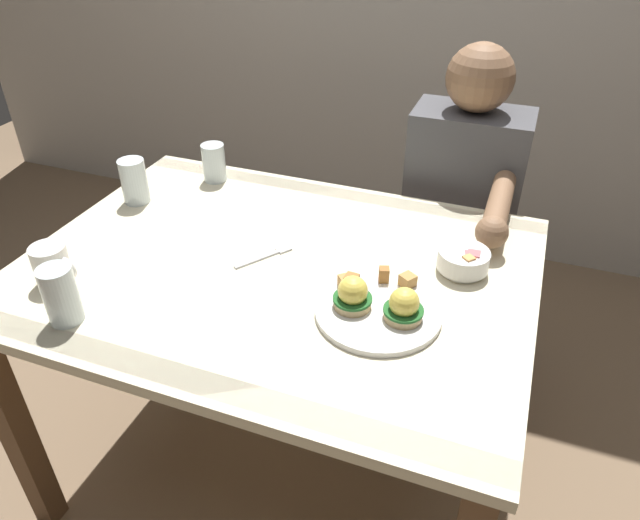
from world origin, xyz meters
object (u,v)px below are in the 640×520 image
fruit_bowl (464,261)px  diner_person (460,208)px  fork (267,256)px  eggs_benedict_plate (378,305)px  coffee_mug (52,264)px  water_glass_extra (62,298)px  dining_table (278,300)px  water_glass_near (134,183)px  water_glass_far (214,165)px

fruit_bowl → diner_person: 0.49m
fork → fruit_bowl: bearing=13.0°
eggs_benedict_plate → coffee_mug: coffee_mug is taller
fruit_bowl → fork: 0.47m
water_glass_extra → diner_person: diner_person is taller
coffee_mug → fork: 0.49m
dining_table → coffee_mug: size_ratio=10.76×
fruit_bowl → water_glass_extra: water_glass_extra is taller
fruit_bowl → water_glass_near: 0.92m
fruit_bowl → eggs_benedict_plate: bearing=-122.6°
fruit_bowl → water_glass_extra: bearing=-147.9°
fork → water_glass_extra: bearing=-128.7°
fruit_bowl → water_glass_near: (-0.92, 0.02, 0.03)m
fruit_bowl → coffee_mug: size_ratio=1.08×
water_glass_extra → eggs_benedict_plate: bearing=22.1°
coffee_mug → water_glass_extra: (0.11, -0.10, 0.01)m
eggs_benedict_plate → fork: size_ratio=1.95×
water_glass_far → water_glass_near: bearing=-125.2°
water_glass_far → diner_person: diner_person is taller
fork → water_glass_near: size_ratio=1.10×
dining_table → fork: (-0.04, 0.02, 0.11)m
fork → water_glass_extra: size_ratio=1.08×
coffee_mug → water_glass_far: water_glass_far is taller
dining_table → water_glass_extra: (-0.33, -0.34, 0.16)m
water_glass_near → water_glass_extra: size_ratio=0.98×
water_glass_far → water_glass_extra: bearing=-87.4°
dining_table → fork: size_ratio=8.66×
coffee_mug → water_glass_near: 0.40m
eggs_benedict_plate → water_glass_extra: water_glass_extra is taller
water_glass_extra → diner_person: bearing=54.2°
water_glass_far → diner_person: (0.71, 0.25, -0.14)m
eggs_benedict_plate → diner_person: size_ratio=0.24×
coffee_mug → diner_person: bearing=46.8°
fork → water_glass_extra: (-0.29, -0.36, 0.05)m
eggs_benedict_plate → water_glass_extra: (-0.60, -0.25, 0.03)m
water_glass_near → fruit_bowl: bearing=-1.4°
fruit_bowl → coffee_mug: 0.94m
fruit_bowl → diner_person: diner_person is taller
fork → water_glass_extra: 0.47m
dining_table → water_glass_extra: water_glass_extra is taller
water_glass_near → water_glass_far: (0.14, 0.20, -0.01)m
dining_table → diner_person: size_ratio=1.05×
fruit_bowl → water_glass_extra: 0.88m
fruit_bowl → water_glass_near: bearing=178.6°
diner_person → dining_table: bearing=-120.3°
dining_table → diner_person: bearing=59.7°
fruit_bowl → fork: size_ratio=0.87×
eggs_benedict_plate → fruit_bowl: (0.14, 0.22, 0.01)m
coffee_mug → diner_person: size_ratio=0.10×
fruit_bowl → water_glass_far: (-0.78, 0.22, 0.02)m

